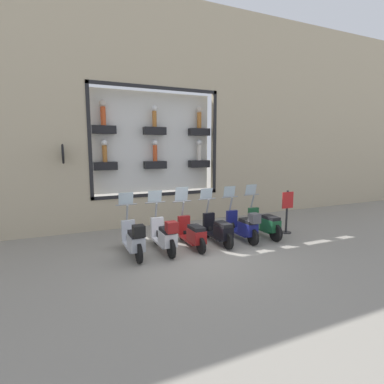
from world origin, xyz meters
name	(u,v)px	position (x,y,z in m)	size (l,w,h in m)	color
ground_plane	(197,253)	(0.00, 0.00, 0.00)	(120.00, 120.00, 0.00)	gray
building_facade	(155,112)	(3.60, 0.00, 4.15)	(1.23, 36.00, 8.19)	tan
scooter_green_0	(265,223)	(0.45, -2.64, 0.44)	(1.81, 0.61, 1.63)	black
scooter_navy_1	(244,226)	(0.38, -1.78, 0.47)	(1.80, 0.60, 1.61)	black
scooter_black_2	(218,230)	(0.44, -0.92, 0.42)	(1.79, 0.60, 1.59)	black
scooter_red_3	(192,233)	(0.44, -0.07, 0.42)	(1.79, 0.61, 1.67)	black
scooter_white_4	(165,235)	(0.39, 0.79, 0.48)	(1.80, 0.60, 1.61)	black
scooter_silver_5	(134,239)	(0.39, 1.64, 0.48)	(1.80, 0.60, 1.61)	black
shop_sign_post	(287,211)	(0.54, -3.61, 0.77)	(0.36, 0.45, 1.45)	#232326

